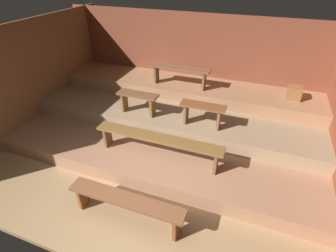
{
  "coord_description": "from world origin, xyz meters",
  "views": [
    {
      "loc": [
        1.63,
        -1.78,
        3.36
      ],
      "look_at": [
        0.12,
        2.2,
        0.61
      ],
      "focal_mm": 27.82,
      "sensor_mm": 36.0,
      "label": 1
    }
  ],
  "objects_px": {
    "bench_upper_center": "(180,71)",
    "wooden_crate_upper": "(294,93)",
    "bench_middle_right": "(203,111)",
    "bench_middle_left": "(138,99)",
    "bench_floor_center": "(126,202)",
    "bench_lower_center": "(158,140)"
  },
  "relations": [
    {
      "from": "bench_upper_center",
      "to": "wooden_crate_upper",
      "type": "height_order",
      "value": "bench_upper_center"
    },
    {
      "from": "bench_middle_right",
      "to": "bench_upper_center",
      "type": "relative_size",
      "value": 0.62
    },
    {
      "from": "bench_middle_left",
      "to": "bench_floor_center",
      "type": "bearing_deg",
      "value": -68.65
    },
    {
      "from": "bench_middle_right",
      "to": "wooden_crate_upper",
      "type": "distance_m",
      "value": 2.1
    },
    {
      "from": "bench_floor_center",
      "to": "wooden_crate_upper",
      "type": "height_order",
      "value": "wooden_crate_upper"
    },
    {
      "from": "bench_lower_center",
      "to": "bench_middle_right",
      "type": "distance_m",
      "value": 1.11
    },
    {
      "from": "bench_middle_left",
      "to": "bench_upper_center",
      "type": "distance_m",
      "value": 1.26
    },
    {
      "from": "bench_floor_center",
      "to": "bench_middle_left",
      "type": "bearing_deg",
      "value": 111.35
    },
    {
      "from": "bench_lower_center",
      "to": "wooden_crate_upper",
      "type": "distance_m",
      "value": 3.15
    },
    {
      "from": "bench_middle_right",
      "to": "wooden_crate_upper",
      "type": "bearing_deg",
      "value": 37.9
    },
    {
      "from": "bench_lower_center",
      "to": "wooden_crate_upper",
      "type": "xyz_separation_m",
      "value": [
        2.21,
        2.22,
        0.3
      ]
    },
    {
      "from": "bench_floor_center",
      "to": "bench_upper_center",
      "type": "distance_m",
      "value": 3.36
    },
    {
      "from": "bench_middle_right",
      "to": "bench_upper_center",
      "type": "height_order",
      "value": "bench_upper_center"
    },
    {
      "from": "bench_floor_center",
      "to": "bench_upper_center",
      "type": "xyz_separation_m",
      "value": [
        -0.29,
        3.24,
        0.81
      ]
    },
    {
      "from": "bench_floor_center",
      "to": "bench_middle_left",
      "type": "relative_size",
      "value": 2.06
    },
    {
      "from": "bench_middle_left",
      "to": "bench_upper_center",
      "type": "height_order",
      "value": "bench_upper_center"
    },
    {
      "from": "bench_lower_center",
      "to": "bench_middle_right",
      "type": "relative_size",
      "value": 2.7
    },
    {
      "from": "bench_floor_center",
      "to": "wooden_crate_upper",
      "type": "relative_size",
      "value": 6.52
    },
    {
      "from": "bench_floor_center",
      "to": "bench_middle_right",
      "type": "height_order",
      "value": "bench_middle_right"
    },
    {
      "from": "bench_middle_left",
      "to": "bench_middle_right",
      "type": "xyz_separation_m",
      "value": [
        1.4,
        0.0,
        0.0
      ]
    },
    {
      "from": "bench_upper_center",
      "to": "bench_middle_right",
      "type": "bearing_deg",
      "value": -52.24
    },
    {
      "from": "bench_middle_left",
      "to": "wooden_crate_upper",
      "type": "relative_size",
      "value": 3.16
    }
  ]
}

